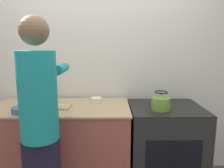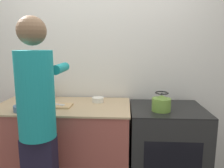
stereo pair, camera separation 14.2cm
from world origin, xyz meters
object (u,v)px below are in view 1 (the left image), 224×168
at_px(kettle, 161,102).
at_px(knife, 52,105).
at_px(cutting_board, 55,107).
at_px(oven, 164,148).
at_px(bowl_prep, 96,100).
at_px(person, 40,120).
at_px(canister_jar, 44,92).

bearing_deg(kettle, knife, 175.08).
xyz_separation_m(cutting_board, knife, (-0.04, 0.03, 0.01)).
xyz_separation_m(oven, bowl_prep, (-0.73, 0.16, 0.49)).
height_order(cutting_board, bowl_prep, bowl_prep).
height_order(oven, cutting_board, cutting_board).
xyz_separation_m(knife, kettle, (1.09, -0.09, 0.05)).
bearing_deg(knife, oven, 20.55).
bearing_deg(person, cutting_board, 90.85).
bearing_deg(oven, knife, -179.34).
distance_m(person, canister_jar, 0.83).
bearing_deg(oven, canister_jar, 169.16).
xyz_separation_m(knife, canister_jar, (-0.15, 0.27, 0.08)).
bearing_deg(canister_jar, oven, -10.84).
relative_size(person, cutting_board, 5.82).
relative_size(cutting_board, kettle, 1.63).
distance_m(person, cutting_board, 0.51).
relative_size(knife, canister_jar, 1.29).
bearing_deg(knife, person, -64.64).
bearing_deg(cutting_board, knife, 146.61).
height_order(cutting_board, kettle, kettle).
distance_m(kettle, bowl_prep, 0.70).
relative_size(person, bowl_prep, 13.76).
relative_size(oven, kettle, 4.94).
bearing_deg(person, canister_jar, 104.04).
relative_size(person, kettle, 9.50).
xyz_separation_m(person, kettle, (1.04, 0.45, 0.02)).
bearing_deg(kettle, oven, 51.76).
distance_m(person, knife, 0.54).
xyz_separation_m(kettle, canister_jar, (-1.24, 0.36, 0.02)).
bearing_deg(knife, bowl_prep, 41.22).
height_order(person, bowl_prep, person).
xyz_separation_m(oven, kettle, (-0.08, -0.11, 0.53)).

